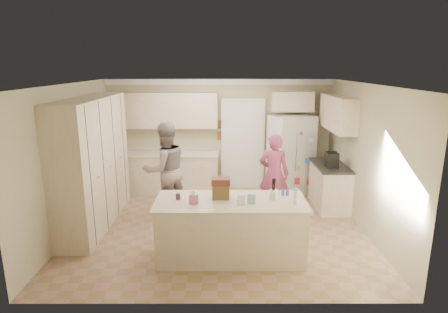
{
  "coord_description": "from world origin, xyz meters",
  "views": [
    {
      "loc": [
        0.09,
        -6.41,
        2.92
      ],
      "look_at": [
        0.1,
        0.35,
        1.25
      ],
      "focal_mm": 30.0,
      "sensor_mm": 36.0,
      "label": 1
    }
  ],
  "objects_px": {
    "refrigerator": "(291,155)",
    "tissue_box": "(194,198)",
    "teen_boy": "(165,170)",
    "teen_girl": "(274,174)",
    "coffee_maker": "(332,160)",
    "utensil_crock": "(274,195)",
    "dollhouse_body": "(221,191)",
    "island_base": "(231,230)"
  },
  "relations": [
    {
      "from": "dollhouse_body",
      "to": "teen_girl",
      "type": "height_order",
      "value": "teen_girl"
    },
    {
      "from": "refrigerator",
      "to": "teen_boy",
      "type": "xyz_separation_m",
      "value": [
        -2.67,
        -1.34,
        0.03
      ]
    },
    {
      "from": "coffee_maker",
      "to": "dollhouse_body",
      "type": "bearing_deg",
      "value": -140.71
    },
    {
      "from": "utensil_crock",
      "to": "tissue_box",
      "type": "height_order",
      "value": "utensil_crock"
    },
    {
      "from": "coffee_maker",
      "to": "tissue_box",
      "type": "height_order",
      "value": "coffee_maker"
    },
    {
      "from": "island_base",
      "to": "tissue_box",
      "type": "distance_m",
      "value": 0.79
    },
    {
      "from": "island_base",
      "to": "coffee_maker",
      "type": "bearing_deg",
      "value": 42.83
    },
    {
      "from": "tissue_box",
      "to": "teen_boy",
      "type": "bearing_deg",
      "value": 111.18
    },
    {
      "from": "coffee_maker",
      "to": "tissue_box",
      "type": "xyz_separation_m",
      "value": [
        -2.6,
        -2.0,
        -0.07
      ]
    },
    {
      "from": "refrigerator",
      "to": "tissue_box",
      "type": "height_order",
      "value": "refrigerator"
    },
    {
      "from": "utensil_crock",
      "to": "teen_girl",
      "type": "bearing_deg",
      "value": 82.23
    },
    {
      "from": "refrigerator",
      "to": "dollhouse_body",
      "type": "xyz_separation_m",
      "value": [
        -1.58,
        -2.91,
        0.14
      ]
    },
    {
      "from": "island_base",
      "to": "dollhouse_body",
      "type": "bearing_deg",
      "value": 146.31
    },
    {
      "from": "refrigerator",
      "to": "tissue_box",
      "type": "distance_m",
      "value": 3.69
    },
    {
      "from": "refrigerator",
      "to": "teen_girl",
      "type": "height_order",
      "value": "refrigerator"
    },
    {
      "from": "utensil_crock",
      "to": "dollhouse_body",
      "type": "height_order",
      "value": "dollhouse_body"
    },
    {
      "from": "coffee_maker",
      "to": "teen_boy",
      "type": "distance_m",
      "value": 3.3
    },
    {
      "from": "utensil_crock",
      "to": "dollhouse_body",
      "type": "bearing_deg",
      "value": 176.42
    },
    {
      "from": "teen_boy",
      "to": "teen_girl",
      "type": "distance_m",
      "value": 2.12
    },
    {
      "from": "dollhouse_body",
      "to": "refrigerator",
      "type": "bearing_deg",
      "value": 61.44
    },
    {
      "from": "island_base",
      "to": "utensil_crock",
      "type": "bearing_deg",
      "value": 4.4
    },
    {
      "from": "refrigerator",
      "to": "dollhouse_body",
      "type": "distance_m",
      "value": 3.32
    },
    {
      "from": "refrigerator",
      "to": "utensil_crock",
      "type": "height_order",
      "value": "refrigerator"
    },
    {
      "from": "tissue_box",
      "to": "teen_boy",
      "type": "relative_size",
      "value": 0.08
    },
    {
      "from": "teen_boy",
      "to": "teen_girl",
      "type": "xyz_separation_m",
      "value": [
        2.12,
        0.08,
        -0.12
      ]
    },
    {
      "from": "teen_girl",
      "to": "coffee_maker",
      "type": "bearing_deg",
      "value": -158.34
    },
    {
      "from": "teen_boy",
      "to": "tissue_box",
      "type": "bearing_deg",
      "value": 78.66
    },
    {
      "from": "dollhouse_body",
      "to": "teen_boy",
      "type": "xyz_separation_m",
      "value": [
        -1.09,
        1.57,
        -0.1
      ]
    },
    {
      "from": "refrigerator",
      "to": "dollhouse_body",
      "type": "relative_size",
      "value": 6.92
    },
    {
      "from": "island_base",
      "to": "dollhouse_body",
      "type": "relative_size",
      "value": 8.46
    },
    {
      "from": "refrigerator",
      "to": "teen_girl",
      "type": "bearing_deg",
      "value": -134.89
    },
    {
      "from": "utensil_crock",
      "to": "dollhouse_body",
      "type": "distance_m",
      "value": 0.8
    },
    {
      "from": "coffee_maker",
      "to": "teen_girl",
      "type": "height_order",
      "value": "teen_girl"
    },
    {
      "from": "refrigerator",
      "to": "island_base",
      "type": "height_order",
      "value": "refrigerator"
    },
    {
      "from": "utensil_crock",
      "to": "dollhouse_body",
      "type": "relative_size",
      "value": 0.58
    },
    {
      "from": "utensil_crock",
      "to": "refrigerator",
      "type": "bearing_deg",
      "value": 75.17
    },
    {
      "from": "island_base",
      "to": "tissue_box",
      "type": "relative_size",
      "value": 15.71
    },
    {
      "from": "refrigerator",
      "to": "teen_boy",
      "type": "bearing_deg",
      "value": -174.65
    },
    {
      "from": "coffee_maker",
      "to": "island_base",
      "type": "relative_size",
      "value": 0.14
    },
    {
      "from": "coffee_maker",
      "to": "teen_girl",
      "type": "relative_size",
      "value": 0.18
    },
    {
      "from": "tissue_box",
      "to": "dollhouse_body",
      "type": "distance_m",
      "value": 0.45
    },
    {
      "from": "island_base",
      "to": "teen_girl",
      "type": "relative_size",
      "value": 1.35
    }
  ]
}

